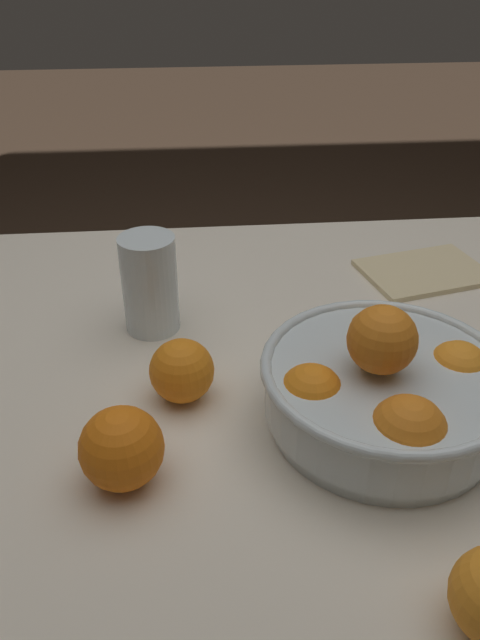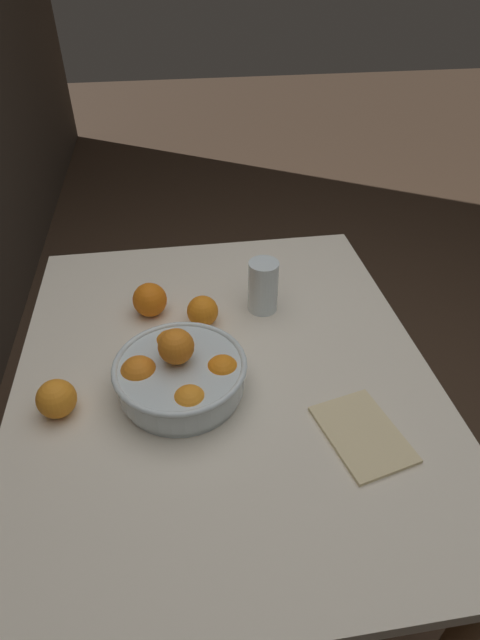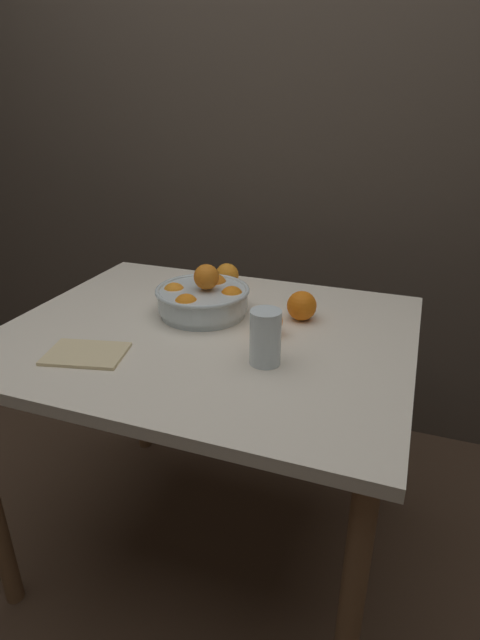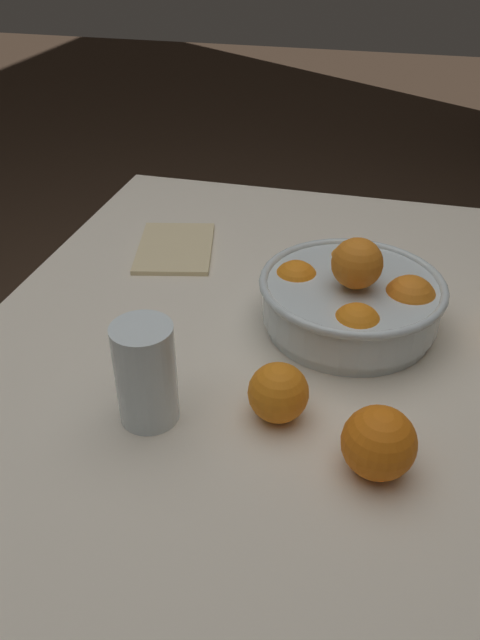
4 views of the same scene
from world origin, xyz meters
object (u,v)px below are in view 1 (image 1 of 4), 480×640
at_px(fruit_bowl, 385,388).
at_px(juice_glass, 150,289).
at_px(orange_loose_aside, 122,448).
at_px(orange_loose_near_bowl, 182,371).

bearing_deg(fruit_bowl, juice_glass, -40.45).
relative_size(juice_glass, orange_loose_aside, 1.60).
height_order(fruit_bowl, orange_loose_aside, fruit_bowl).
height_order(juice_glass, orange_loose_near_bowl, juice_glass).
bearing_deg(orange_loose_aside, juice_glass, -94.17).
height_order(juice_glass, orange_loose_aside, juice_glass).
bearing_deg(fruit_bowl, orange_loose_near_bowl, -16.64).
xyz_separation_m(juice_glass, orange_loose_aside, (0.02, 0.27, -0.02)).
xyz_separation_m(orange_loose_near_bowl, orange_loose_aside, (0.06, 0.12, 0.00)).
bearing_deg(juice_glass, orange_loose_near_bowl, 104.25).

